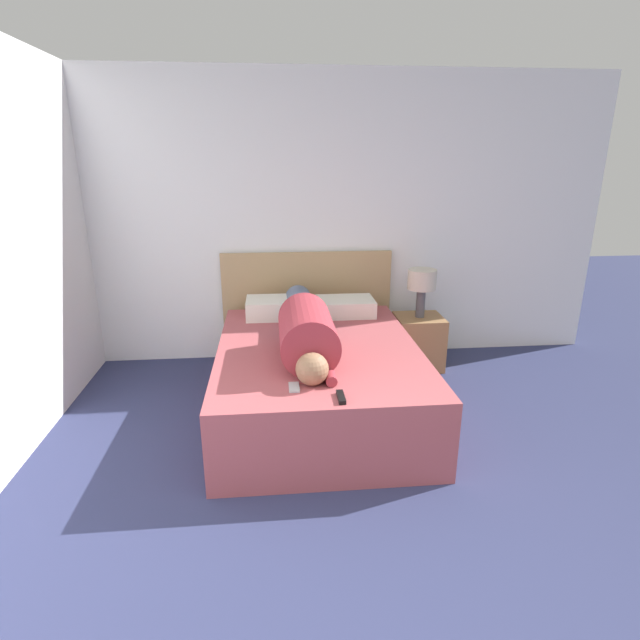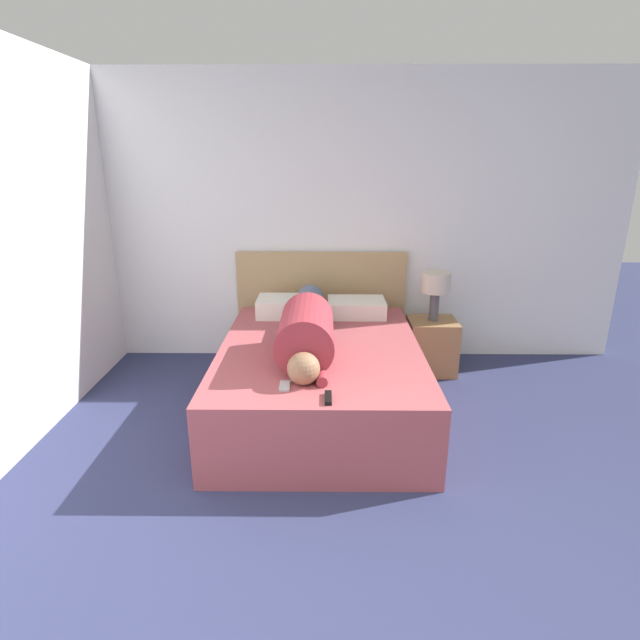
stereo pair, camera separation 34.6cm
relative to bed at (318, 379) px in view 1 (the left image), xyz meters
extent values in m
cube|color=white|center=(0.13, 1.20, 1.03)|extent=(5.35, 0.06, 2.60)
cube|color=#A84C51|center=(0.00, 0.00, 0.00)|extent=(1.47, 1.96, 0.54)
cube|color=tan|center=(0.00, 1.13, 0.25)|extent=(1.59, 0.04, 1.03)
cube|color=olive|center=(1.00, 0.77, -0.03)|extent=(0.42, 0.38, 0.49)
cylinder|color=#4C4C51|center=(1.00, 0.77, 0.35)|extent=(0.08, 0.08, 0.26)
cylinder|color=beige|center=(1.00, 0.77, 0.57)|extent=(0.25, 0.25, 0.18)
sphere|color=#936B4C|center=(-0.10, -0.65, 0.37)|extent=(0.20, 0.20, 0.20)
cylinder|color=#992D38|center=(-0.10, -0.24, 0.46)|extent=(0.38, 0.69, 0.38)
cylinder|color=slate|center=(-0.10, 0.52, 0.38)|extent=(0.23, 0.82, 0.23)
cylinder|color=#992D38|center=(0.02, -0.60, 0.30)|extent=(0.07, 0.22, 0.07)
cube|color=silver|center=(-0.29, 0.75, 0.35)|extent=(0.52, 0.35, 0.16)
cube|color=silver|center=(0.31, 0.75, 0.34)|extent=(0.50, 0.35, 0.14)
cube|color=black|center=(0.05, -0.86, 0.28)|extent=(0.04, 0.15, 0.02)
cube|color=#B2B7BC|center=(-0.21, -0.69, 0.27)|extent=(0.06, 0.13, 0.01)
camera|label=1|loc=(-0.32, -3.43, 1.60)|focal=28.00mm
camera|label=2|loc=(0.03, -3.44, 1.60)|focal=28.00mm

